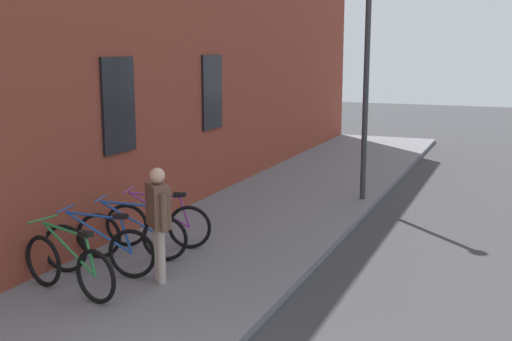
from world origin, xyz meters
name	(u,v)px	position (x,y,z in m)	size (l,w,h in m)	color
ground	(387,268)	(6.00, -1.00, 0.00)	(60.00, 60.00, 0.00)	#38383A
sidewalk_pavement	(269,215)	(8.00, 1.75, 0.06)	(24.00, 3.50, 0.12)	slate
station_facade	(197,6)	(8.99, 3.80, 4.22)	(22.00, 0.65, 8.44)	brown
bicycle_mid_rack	(69,266)	(3.00, 2.62, 0.51)	(0.55, 1.74, 0.97)	black
bicycle_nearest_sign	(98,249)	(3.76, 2.71, 0.51)	(0.49, 1.76, 0.97)	black
bicycle_leaning_wall	(132,235)	(4.53, 2.65, 0.51)	(0.62, 1.72, 0.97)	black
bicycle_beside_lamp	(158,224)	(5.21, 2.59, 0.51)	(0.64, 1.72, 0.97)	black
pedestrian_by_facade	(158,213)	(3.88, 1.77, 1.11)	(0.49, 0.50, 1.62)	#B2A599
street_lamp	(367,55)	(9.87, 0.30, 3.19)	(0.28, 0.28, 5.18)	#333338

